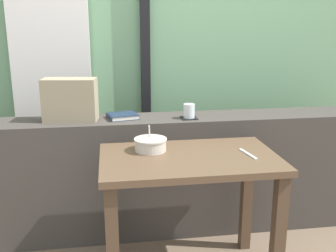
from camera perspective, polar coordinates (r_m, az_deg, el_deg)
outdoor_backdrop at (r=3.08m, az=-1.11°, el=15.38°), size 4.80×0.08×2.80m
curtain_left_panel at (r=2.99m, az=-16.81°, el=11.89°), size 0.56×0.06×2.50m
window_divider_post at (r=3.00m, az=-3.34°, el=13.46°), size 0.07×0.05×2.60m
dark_console_ledge at (r=2.63m, az=0.87°, el=-7.01°), size 2.80×0.31×0.79m
breakfast_table at (r=2.08m, az=3.07°, el=-8.03°), size 0.91×0.56×0.71m
coaster_square at (r=2.48m, az=3.06°, el=1.16°), size 0.10×0.10×0.00m
juice_glass at (r=2.47m, az=3.07°, el=2.12°), size 0.07×0.07×0.09m
closed_book at (r=2.49m, az=-6.64°, el=1.44°), size 0.21×0.19×0.03m
throw_pillow at (r=2.46m, az=-14.01°, el=3.70°), size 0.34×0.18×0.26m
soup_bowl at (r=2.10m, az=-2.55°, el=-2.68°), size 0.18×0.18×0.15m
fork_utensil at (r=2.09m, az=11.53°, el=-3.98°), size 0.04×0.17×0.01m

